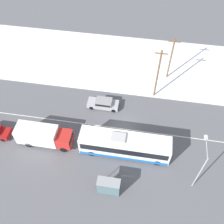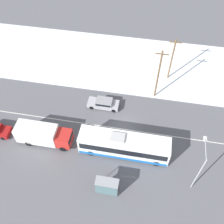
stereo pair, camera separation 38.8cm
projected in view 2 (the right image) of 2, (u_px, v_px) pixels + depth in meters
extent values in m
plane|color=#56565B|center=(122.00, 129.00, 36.89)|extent=(120.00, 120.00, 0.00)
cube|color=silver|center=(134.00, 64.00, 45.42)|extent=(80.00, 14.65, 0.12)
cube|color=silver|center=(122.00, 129.00, 36.88)|extent=(60.00, 0.12, 0.00)
cube|color=white|center=(124.00, 145.00, 33.23)|extent=(11.48, 2.55, 2.90)
cube|color=black|center=(124.00, 144.00, 32.95)|extent=(11.02, 2.57, 1.10)
cube|color=blue|center=(124.00, 150.00, 34.16)|extent=(11.37, 2.57, 0.52)
cube|color=#B2B2B2|center=(118.00, 137.00, 32.09)|extent=(1.80, 1.40, 0.24)
cylinder|color=black|center=(156.00, 163.00, 33.01)|extent=(1.00, 0.28, 1.00)
cylinder|color=black|center=(158.00, 148.00, 34.40)|extent=(1.00, 0.28, 1.00)
cylinder|color=black|center=(91.00, 153.00, 33.94)|extent=(1.00, 0.28, 1.00)
cylinder|color=black|center=(95.00, 138.00, 35.34)|extent=(1.00, 0.28, 1.00)
cube|color=silver|center=(37.00, 133.00, 34.43)|extent=(5.42, 2.30, 2.35)
cube|color=red|center=(64.00, 138.00, 34.23)|extent=(1.90, 2.19, 1.83)
cube|color=black|center=(71.00, 138.00, 33.84)|extent=(0.06, 1.96, 0.81)
cylinder|color=black|center=(63.00, 149.00, 34.36)|extent=(0.90, 0.26, 0.90)
cylinder|color=black|center=(67.00, 136.00, 35.61)|extent=(0.90, 0.26, 0.90)
cylinder|color=black|center=(29.00, 143.00, 34.88)|extent=(0.90, 0.26, 0.90)
cylinder|color=black|center=(34.00, 131.00, 36.14)|extent=(0.90, 0.26, 0.90)
cube|color=#9E9EA3|center=(103.00, 104.00, 39.06)|extent=(4.63, 1.80, 0.65)
cube|color=gray|center=(104.00, 102.00, 38.60)|extent=(2.41, 1.66, 0.49)
cube|color=black|center=(104.00, 101.00, 38.59)|extent=(2.21, 1.69, 0.39)
cylinder|color=black|center=(92.00, 107.00, 38.93)|extent=(0.64, 0.22, 0.64)
cylinder|color=black|center=(94.00, 100.00, 39.90)|extent=(0.64, 0.22, 0.64)
cylinder|color=black|center=(114.00, 110.00, 38.56)|extent=(0.64, 0.22, 0.64)
cylinder|color=black|center=(115.00, 102.00, 39.53)|extent=(0.64, 0.22, 0.64)
cylinder|color=black|center=(3.00, 138.00, 35.56)|extent=(0.64, 0.22, 0.64)
cylinder|color=black|center=(8.00, 129.00, 36.53)|extent=(0.64, 0.22, 0.64)
cylinder|color=#23232D|center=(107.00, 182.00, 31.60)|extent=(0.12, 0.12, 0.76)
cylinder|color=#23232D|center=(109.00, 182.00, 31.57)|extent=(0.12, 0.12, 0.76)
cube|color=maroon|center=(108.00, 179.00, 31.04)|extent=(0.39, 0.21, 0.63)
sphere|color=#8E6647|center=(108.00, 178.00, 30.70)|extent=(0.26, 0.26, 0.26)
cylinder|color=maroon|center=(106.00, 179.00, 31.10)|extent=(0.10, 0.10, 0.59)
cylinder|color=maroon|center=(110.00, 180.00, 31.04)|extent=(0.10, 0.10, 0.59)
cube|color=gray|center=(107.00, 182.00, 29.47)|extent=(2.68, 1.20, 0.06)
cube|color=slate|center=(106.00, 191.00, 30.03)|extent=(2.57, 0.04, 2.16)
cylinder|color=#474C51|center=(97.00, 180.00, 30.89)|extent=(0.08, 0.08, 2.34)
cylinder|color=#474C51|center=(119.00, 184.00, 30.61)|extent=(0.08, 0.08, 2.34)
cylinder|color=#474C51|center=(95.00, 189.00, 30.21)|extent=(0.08, 0.08, 2.34)
cylinder|color=#474C51|center=(117.00, 193.00, 29.92)|extent=(0.08, 0.08, 2.34)
cylinder|color=#9EA3A8|center=(198.00, 175.00, 28.90)|extent=(0.14, 0.14, 6.82)
cylinder|color=#9EA3A8|center=(206.00, 149.00, 27.18)|extent=(0.10, 2.67, 0.10)
cube|color=silver|center=(205.00, 139.00, 28.05)|extent=(0.36, 0.60, 0.16)
cylinder|color=brown|center=(158.00, 76.00, 37.37)|extent=(0.24, 0.24, 8.72)
cube|color=brown|center=(162.00, 54.00, 34.36)|extent=(1.80, 0.12, 0.12)
cylinder|color=brown|center=(172.00, 60.00, 40.34)|extent=(0.24, 0.24, 7.58)
cube|color=brown|center=(176.00, 42.00, 37.76)|extent=(1.80, 0.12, 0.12)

